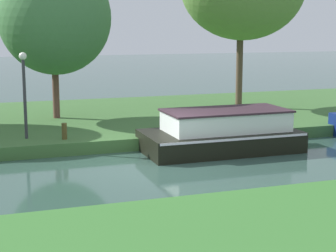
% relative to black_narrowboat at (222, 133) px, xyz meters
% --- Properties ---
extents(ground_plane, '(120.00, 120.00, 0.00)m').
position_rel_black_narrowboat_xyz_m(ground_plane, '(-2.46, -1.20, -0.57)').
color(ground_plane, '#325046').
extents(riverbank_far, '(72.00, 10.00, 0.40)m').
position_rel_black_narrowboat_xyz_m(riverbank_far, '(-2.46, 5.80, -0.37)').
color(riverbank_far, '#3E6933').
rests_on(riverbank_far, ground_plane).
extents(black_narrowboat, '(4.88, 2.41, 1.31)m').
position_rel_black_narrowboat_xyz_m(black_narrowboat, '(0.00, 0.00, 0.00)').
color(black_narrowboat, black).
rests_on(black_narrowboat, ground_plane).
extents(willow_tree_centre, '(4.12, 4.03, 5.90)m').
position_rel_black_narrowboat_xyz_m(willow_tree_centre, '(-4.39, 5.20, 3.62)').
color(willow_tree_centre, brown).
rests_on(willow_tree_centre, riverbank_far).
extents(lamp_post, '(0.24, 0.24, 2.70)m').
position_rel_black_narrowboat_xyz_m(lamp_post, '(-5.84, 1.99, 1.54)').
color(lamp_post, '#333338').
rests_on(lamp_post, riverbank_far).
extents(mooring_post_far, '(0.16, 0.16, 0.51)m').
position_rel_black_narrowboat_xyz_m(mooring_post_far, '(-4.73, 1.46, 0.08)').
color(mooring_post_far, '#4C411E').
rests_on(mooring_post_far, riverbank_far).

